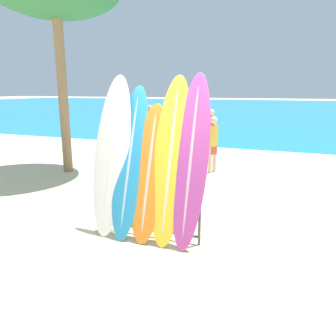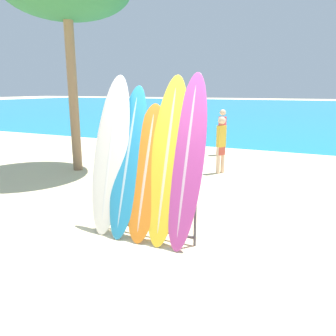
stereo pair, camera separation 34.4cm
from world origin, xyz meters
name	(u,v)px [view 1 (the left image)]	position (x,y,z in m)	size (l,w,h in m)	color
ground_plane	(154,261)	(0.00, 0.00, 0.00)	(160.00, 160.00, 0.00)	beige
ocean_water	(280,108)	(0.00, 37.71, 0.00)	(120.00, 60.00, 0.01)	teal
surfboard_rack	(149,207)	(-0.36, 0.66, 0.48)	(1.62, 0.04, 0.88)	#47474C
surfboard_slot_0	(112,155)	(-1.01, 0.73, 1.22)	(0.60, 0.77, 2.44)	silver
surfboard_slot_1	(130,162)	(-0.69, 0.72, 1.14)	(0.52, 0.85, 2.28)	teal
surfboard_slot_2	(149,173)	(-0.36, 0.68, 1.01)	(0.56, 0.72, 2.01)	orange
surfboard_slot_3	(171,160)	(-0.04, 0.74, 1.21)	(0.55, 0.82, 2.43)	yellow
surfboard_slot_4	(191,161)	(0.27, 0.74, 1.23)	(0.50, 0.84, 2.46)	#B23D8E
person_near_water	(213,142)	(-0.39, 4.93, 0.83)	(0.24, 0.26, 1.52)	beige
person_mid_beach	(150,136)	(-1.94, 4.25, 0.99)	(0.24, 0.30, 1.82)	#A87A5B
person_far_left	(211,130)	(-1.05, 7.39, 0.85)	(0.26, 0.21, 1.55)	beige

